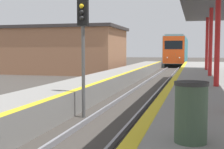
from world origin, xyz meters
The scene contains 4 objects.
train centered at (0.00, 49.49, 2.27)m, with size 2.87×18.66×4.47m.
signal_mid centered at (-1.12, 9.18, 2.89)m, with size 0.36×0.31×4.11m.
trash_bin centered at (2.58, 4.05, 1.38)m, with size 0.55×0.55×0.99m.
station_building centered at (-10.11, 29.05, 2.38)m, with size 11.42×7.97×4.73m.
Camera 1 is at (2.61, -1.05, 2.38)m, focal length 50.00 mm.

